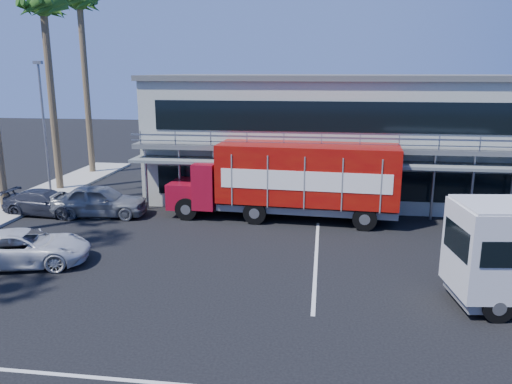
# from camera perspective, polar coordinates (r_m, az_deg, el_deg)

# --- Properties ---
(ground) EXTENTS (120.00, 120.00, 0.00)m
(ground) POSITION_cam_1_polar(r_m,az_deg,el_deg) (18.22, 0.27, -10.73)
(ground) COLOR black
(ground) RESTS_ON ground
(building) EXTENTS (22.40, 12.00, 7.30)m
(building) POSITION_cam_1_polar(r_m,az_deg,el_deg) (31.63, 9.32, 6.46)
(building) COLOR #9AA193
(building) RESTS_ON ground
(palm_e) EXTENTS (2.80, 2.80, 12.25)m
(palm_e) POSITION_cam_1_polar(r_m,az_deg,el_deg) (34.08, -23.05, 17.76)
(palm_e) COLOR brown
(palm_e) RESTS_ON ground
(palm_f) EXTENTS (2.80, 2.80, 13.25)m
(palm_f) POSITION_cam_1_polar(r_m,az_deg,el_deg) (39.18, -19.44, 18.71)
(palm_f) COLOR brown
(palm_f) RESTS_ON ground
(light_pole_far) EXTENTS (0.50, 0.25, 8.09)m
(light_pole_far) POSITION_cam_1_polar(r_m,az_deg,el_deg) (32.10, -23.07, 7.18)
(light_pole_far) COLOR gray
(light_pole_far) RESTS_ON ground
(red_truck) EXTENTS (11.86, 3.46, 3.94)m
(red_truck) POSITION_cam_1_polar(r_m,az_deg,el_deg) (25.61, 4.07, 1.57)
(red_truck) COLOR maroon
(red_truck) RESTS_ON ground
(parked_car_c) EXTENTS (5.48, 3.53, 1.40)m
(parked_car_c) POSITION_cam_1_polar(r_m,az_deg,el_deg) (21.92, -25.01, -5.80)
(parked_car_c) COLOR silver
(parked_car_c) RESTS_ON ground
(parked_car_d) EXTENTS (4.69, 2.13, 1.33)m
(parked_car_d) POSITION_cam_1_polar(r_m,az_deg,el_deg) (28.99, -22.86, -1.12)
(parked_car_d) COLOR #282B36
(parked_car_d) RESTS_ON ground
(parked_car_e) EXTENTS (5.11, 2.45, 1.68)m
(parked_car_e) POSITION_cam_1_polar(r_m,az_deg,el_deg) (27.68, -17.39, -0.94)
(parked_car_e) COLOR slate
(parked_car_e) RESTS_ON ground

